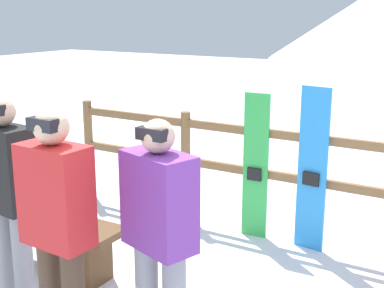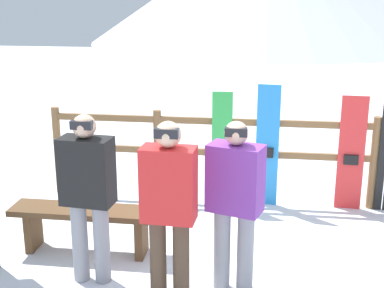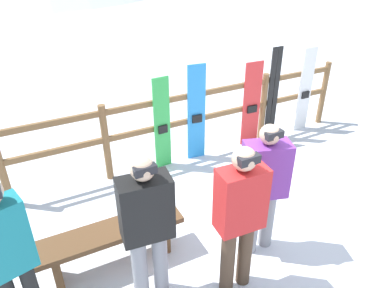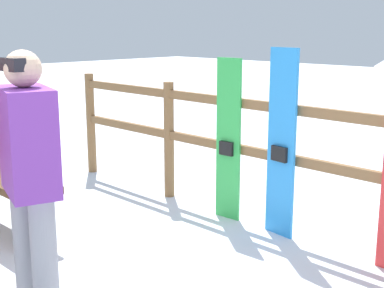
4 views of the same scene
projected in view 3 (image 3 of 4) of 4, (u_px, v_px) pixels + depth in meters
name	position (u px, v px, depth m)	size (l,w,h in m)	color
ground_plane	(269.00, 235.00, 4.42)	(40.00, 40.00, 0.00)	white
fence	(192.00, 117.00, 5.64)	(5.43, 0.10, 1.15)	brown
bench	(111.00, 239.00, 3.88)	(1.53, 0.36, 0.48)	brown
person_teal	(7.00, 253.00, 2.87)	(0.42, 0.30, 1.67)	black
person_black	(147.00, 223.00, 3.28)	(0.48, 0.30, 1.58)	gray
person_purple	(264.00, 183.00, 3.83)	(0.52, 0.38, 1.55)	gray
person_red	(240.00, 213.00, 3.35)	(0.45, 0.26, 1.61)	#4C3828
snowboard_green	(162.00, 124.00, 5.38)	(0.25, 0.06, 1.42)	green
snowboard_blue	(196.00, 114.00, 5.57)	(0.28, 0.08, 1.52)	#288CE0
snowboard_red	(252.00, 105.00, 6.00)	(0.31, 0.07, 1.41)	red
ski_pair_black	(273.00, 95.00, 6.12)	(0.19, 0.02, 1.58)	black
snowboard_white	(305.00, 91.00, 6.41)	(0.26, 0.06, 1.49)	white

